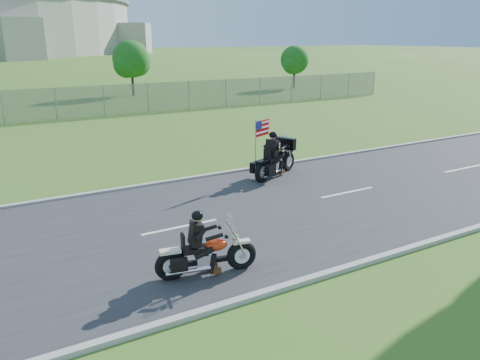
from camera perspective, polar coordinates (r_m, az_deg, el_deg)
ground at (r=13.73m, az=0.44°, el=-4.32°), size 420.00×420.00×0.00m
road at (r=13.72m, az=0.44°, el=-4.25°), size 120.00×8.00×0.04m
curb_north at (r=17.15m, az=-6.33°, el=0.16°), size 120.00×0.18×0.12m
curb_south at (r=10.71m, az=11.53°, el=-10.89°), size 120.00×0.18×0.12m
fence at (r=31.36m, az=-27.01°, el=7.90°), size 60.00×0.03×2.00m
tree_fence_near at (r=42.99m, az=-13.08°, el=13.94°), size 3.52×3.28×4.75m
tree_fence_far at (r=48.40m, az=6.69°, el=14.17°), size 3.08×2.87×4.20m
motorcycle_lead at (r=10.27m, az=-4.28°, el=-9.10°), size 2.26×0.84×1.53m
motorcycle_follow at (r=17.35m, az=4.34°, el=2.29°), size 2.45×1.39×2.18m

